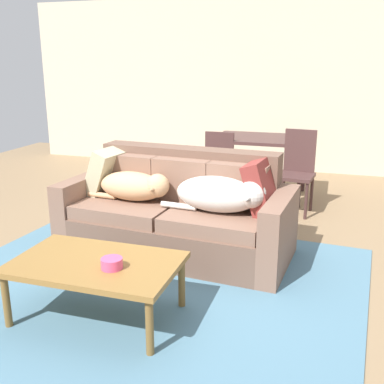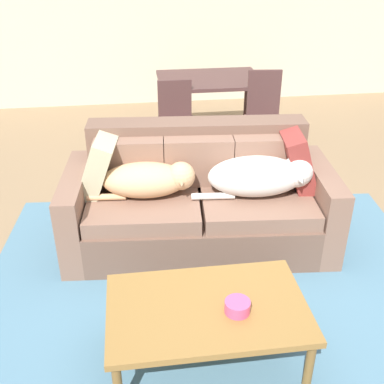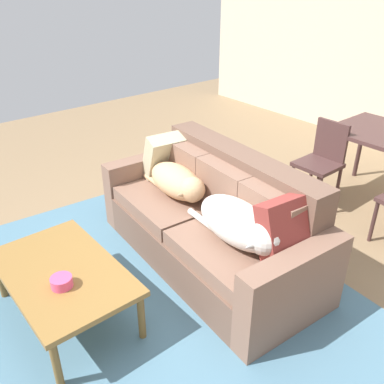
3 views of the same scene
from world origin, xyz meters
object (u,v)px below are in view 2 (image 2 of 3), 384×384
object	(u,v)px
dog_on_right_cushion	(262,176)
throw_pillow_by_left_arm	(99,164)
throw_pillow_by_right_arm	(297,159)
bowl_on_coffee_table	(237,307)
dining_table	(210,85)
couch	(199,201)
dog_on_left_cushion	(150,180)
dining_chair_near_left	(176,118)
dining_chair_near_right	(264,112)
coffee_table	(207,312)

from	to	relation	value
dog_on_right_cushion	throw_pillow_by_left_arm	xyz separation A→B (m)	(-1.22, 0.27, 0.05)
dog_on_right_cushion	throw_pillow_by_right_arm	world-z (taller)	throw_pillow_by_right_arm
bowl_on_coffee_table	dining_table	xyz separation A→B (m)	(0.42, 3.40, 0.24)
couch	dining_table	distance (m)	2.13
throw_pillow_by_left_arm	throw_pillow_by_right_arm	world-z (taller)	throw_pillow_by_right_arm
couch	dog_on_left_cushion	world-z (taller)	couch
throw_pillow_by_left_arm	dining_chair_near_left	size ratio (longest dim) A/B	0.52
dining_chair_near_right	dining_chair_near_left	bearing A→B (deg)	-173.72
throw_pillow_by_left_arm	throw_pillow_by_right_arm	bearing A→B (deg)	-4.59
dog_on_right_cushion	dining_table	distance (m)	2.22
dining_table	dining_chair_near_right	world-z (taller)	dining_chair_near_right
couch	coffee_table	world-z (taller)	couch
dining_chair_near_left	throw_pillow_by_left_arm	bearing A→B (deg)	-118.07
bowl_on_coffee_table	dining_table	size ratio (longest dim) A/B	0.12
couch	coffee_table	distance (m)	1.28
throw_pillow_by_left_arm	dining_table	xyz separation A→B (m)	(1.19, 1.94, 0.02)
couch	dog_on_left_cushion	size ratio (longest dim) A/B	2.62
throw_pillow_by_left_arm	bowl_on_coffee_table	size ratio (longest dim) A/B	3.19
dog_on_left_cushion	throw_pillow_by_left_arm	world-z (taller)	throw_pillow_by_left_arm
throw_pillow_by_left_arm	dining_table	world-z (taller)	throw_pillow_by_left_arm
throw_pillow_by_right_arm	dog_on_right_cushion	bearing A→B (deg)	-154.83
throw_pillow_by_left_arm	dog_on_right_cushion	bearing A→B (deg)	-12.64
couch	dog_on_right_cushion	xyz separation A→B (m)	(0.45, -0.16, 0.28)
dining_table	dog_on_right_cushion	bearing A→B (deg)	-89.32
couch	bowl_on_coffee_table	distance (m)	1.35
couch	dog_on_right_cushion	world-z (taller)	couch
throw_pillow_by_right_arm	couch	bearing A→B (deg)	179.15
throw_pillow_by_right_arm	dining_table	size ratio (longest dim) A/B	0.39
dog_on_right_cushion	dining_table	size ratio (longest dim) A/B	0.78
dog_on_right_cushion	dining_table	bearing A→B (deg)	95.26
dog_on_right_cushion	dining_chair_near_left	size ratio (longest dim) A/B	1.04
dining_table	throw_pillow_by_left_arm	bearing A→B (deg)	-121.58
dog_on_right_cushion	bowl_on_coffee_table	bearing A→B (deg)	-105.96
coffee_table	dining_table	world-z (taller)	dining_table
dog_on_right_cushion	throw_pillow_by_left_arm	bearing A→B (deg)	171.94
throw_pillow_by_right_arm	throw_pillow_by_left_arm	bearing A→B (deg)	175.41
bowl_on_coffee_table	throw_pillow_by_left_arm	bearing A→B (deg)	118.14
dog_on_right_cushion	throw_pillow_by_left_arm	world-z (taller)	throw_pillow_by_left_arm
coffee_table	dining_chair_near_left	size ratio (longest dim) A/B	1.27
dog_on_right_cushion	bowl_on_coffee_table	distance (m)	1.27
dining_chair_near_left	dining_chair_near_right	xyz separation A→B (m)	(0.96, -0.01, 0.02)
throw_pillow_by_right_arm	coffee_table	world-z (taller)	throw_pillow_by_right_arm
dog_on_right_cushion	dining_chair_near_right	world-z (taller)	dining_chair_near_right
dog_on_right_cushion	bowl_on_coffee_table	size ratio (longest dim) A/B	6.47
dog_on_left_cushion	dining_table	world-z (taller)	dining_table
dog_on_right_cushion	couch	bearing A→B (deg)	164.99
couch	throw_pillow_by_right_arm	xyz separation A→B (m)	(0.77, -0.01, 0.33)
dog_on_left_cushion	bowl_on_coffee_table	xyz separation A→B (m)	(0.40, -1.27, -0.16)
couch	throw_pillow_by_right_arm	size ratio (longest dim) A/B	4.65
dog_on_left_cushion	dog_on_right_cushion	bearing A→B (deg)	-1.62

